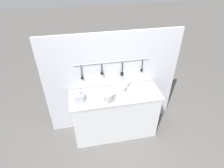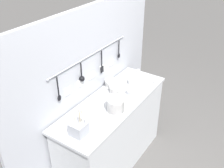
# 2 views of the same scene
# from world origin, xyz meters

# --- Properties ---
(ground_plane) EXTENTS (20.00, 20.00, 0.00)m
(ground_plane) POSITION_xyz_m (0.00, 0.00, 0.00)
(ground_plane) COLOR #514F4C
(counter) EXTENTS (1.49, 0.51, 0.90)m
(counter) POSITION_xyz_m (0.00, 0.00, 0.45)
(counter) COLOR #B7BABC
(counter) RESTS_ON ground
(back_wall) EXTENTS (2.29, 0.09, 1.85)m
(back_wall) POSITION_xyz_m (-0.00, 0.29, 0.93)
(back_wall) COLOR #A8AAB2
(back_wall) RESTS_ON ground
(bowl_stack_back_corner) EXTENTS (0.17, 0.17, 0.16)m
(bowl_stack_back_corner) POSITION_xyz_m (-0.14, -0.13, 0.98)
(bowl_stack_back_corner) COLOR white
(bowl_stack_back_corner) RESTS_ON counter
(bowl_stack_tall_left) EXTENTS (0.11, 0.11, 0.10)m
(bowl_stack_tall_left) POSITION_xyz_m (0.22, 0.18, 0.96)
(bowl_stack_tall_left) COLOR white
(bowl_stack_tall_left) RESTS_ON counter
(bowl_stack_wide_centre) EXTENTS (0.11, 0.11, 0.11)m
(bowl_stack_wide_centre) POSITION_xyz_m (0.13, 0.06, 0.96)
(bowl_stack_wide_centre) COLOR white
(bowl_stack_wide_centre) RESTS_ON counter
(plate_stack) EXTENTS (0.24, 0.24, 0.07)m
(plate_stack) POSITION_xyz_m (0.45, -0.06, 0.94)
(plate_stack) COLOR white
(plate_stack) RESTS_ON counter
(steel_mixing_bowl) EXTENTS (0.11, 0.11, 0.04)m
(steel_mixing_bowl) POSITION_xyz_m (0.24, -0.08, 0.92)
(steel_mixing_bowl) COLOR #93969E
(steel_mixing_bowl) RESTS_ON counter
(cutlery_caddy) EXTENTS (0.13, 0.13, 0.27)m
(cutlery_caddy) POSITION_xyz_m (-0.58, -0.03, 0.97)
(cutlery_caddy) COLOR #93969E
(cutlery_caddy) RESTS_ON counter
(cup_edge_near) EXTENTS (0.04, 0.04, 0.04)m
(cup_edge_near) POSITION_xyz_m (-0.63, -0.22, 0.92)
(cup_edge_near) COLOR white
(cup_edge_near) RESTS_ON counter
(cup_front_left) EXTENTS (0.04, 0.04, 0.04)m
(cup_front_left) POSITION_xyz_m (-0.26, -0.16, 0.92)
(cup_front_left) COLOR white
(cup_front_left) RESTS_ON counter
(cup_beside_plates) EXTENTS (0.04, 0.04, 0.04)m
(cup_beside_plates) POSITION_xyz_m (0.70, 0.08, 0.92)
(cup_beside_plates) COLOR white
(cup_beside_plates) RESTS_ON counter
(cup_back_left) EXTENTS (0.04, 0.04, 0.04)m
(cup_back_left) POSITION_xyz_m (-0.33, 0.12, 0.92)
(cup_back_left) COLOR white
(cup_back_left) RESTS_ON counter
(cup_edge_far) EXTENTS (0.04, 0.04, 0.04)m
(cup_edge_far) POSITION_xyz_m (-0.44, -0.13, 0.92)
(cup_edge_far) COLOR white
(cup_edge_far) RESTS_ON counter
(cup_back_right) EXTENTS (0.04, 0.04, 0.04)m
(cup_back_right) POSITION_xyz_m (0.57, -0.22, 0.92)
(cup_back_right) COLOR white
(cup_back_right) RESTS_ON counter
(cup_centre) EXTENTS (0.04, 0.04, 0.04)m
(cup_centre) POSITION_xyz_m (-0.26, -0.22, 0.92)
(cup_centre) COLOR white
(cup_centre) RESTS_ON counter
(cup_front_right) EXTENTS (0.04, 0.04, 0.04)m
(cup_front_right) POSITION_xyz_m (-0.34, 0.02, 0.92)
(cup_front_right) COLOR white
(cup_front_right) RESTS_ON counter
(cup_by_caddy) EXTENTS (0.04, 0.04, 0.04)m
(cup_by_caddy) POSITION_xyz_m (0.06, -0.10, 0.92)
(cup_by_caddy) COLOR white
(cup_by_caddy) RESTS_ON counter
(cup_mid_row) EXTENTS (0.04, 0.04, 0.04)m
(cup_mid_row) POSITION_xyz_m (0.07, -0.02, 0.92)
(cup_mid_row) COLOR white
(cup_mid_row) RESTS_ON counter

